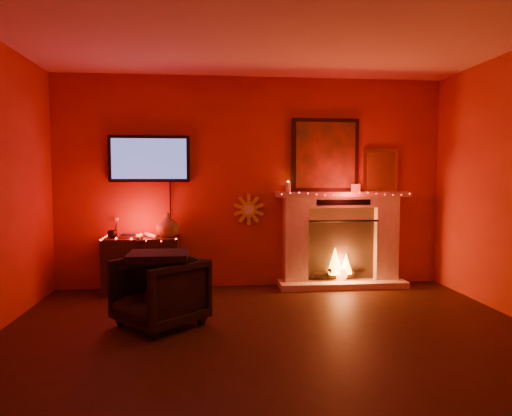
{
  "coord_description": "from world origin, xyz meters",
  "views": [
    {
      "loc": [
        -0.55,
        -3.38,
        1.43
      ],
      "look_at": [
        -0.03,
        1.7,
        1.08
      ],
      "focal_mm": 32.0,
      "sensor_mm": 36.0,
      "label": 1
    }
  ],
  "objects_px": {
    "fireplace": "(340,230)",
    "tv": "(150,159)",
    "sunburst_clock": "(249,210)",
    "console_table": "(144,261)",
    "armchair": "(160,292)"
  },
  "relations": [
    {
      "from": "tv",
      "to": "console_table",
      "type": "height_order",
      "value": "tv"
    },
    {
      "from": "sunburst_clock",
      "to": "fireplace",
      "type": "bearing_deg",
      "value": -4.37
    },
    {
      "from": "sunburst_clock",
      "to": "tv",
      "type": "bearing_deg",
      "value": -178.76
    },
    {
      "from": "tv",
      "to": "fireplace",
      "type": "bearing_deg",
      "value": -1.5
    },
    {
      "from": "tv",
      "to": "sunburst_clock",
      "type": "xyz_separation_m",
      "value": [
        1.25,
        0.03,
        -0.65
      ]
    },
    {
      "from": "console_table",
      "to": "armchair",
      "type": "bearing_deg",
      "value": -75.66
    },
    {
      "from": "console_table",
      "to": "armchair",
      "type": "height_order",
      "value": "console_table"
    },
    {
      "from": "sunburst_clock",
      "to": "console_table",
      "type": "relative_size",
      "value": 0.41
    },
    {
      "from": "tv",
      "to": "armchair",
      "type": "relative_size",
      "value": 1.71
    },
    {
      "from": "sunburst_clock",
      "to": "armchair",
      "type": "xyz_separation_m",
      "value": [
        -0.98,
        -1.51,
        -0.67
      ]
    },
    {
      "from": "fireplace",
      "to": "tv",
      "type": "height_order",
      "value": "fireplace"
    },
    {
      "from": "tv",
      "to": "console_table",
      "type": "bearing_deg",
      "value": -108.74
    },
    {
      "from": "fireplace",
      "to": "sunburst_clock",
      "type": "distance_m",
      "value": 1.23
    },
    {
      "from": "sunburst_clock",
      "to": "console_table",
      "type": "height_order",
      "value": "sunburst_clock"
    },
    {
      "from": "tv",
      "to": "console_table",
      "type": "relative_size",
      "value": 1.26
    }
  ]
}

